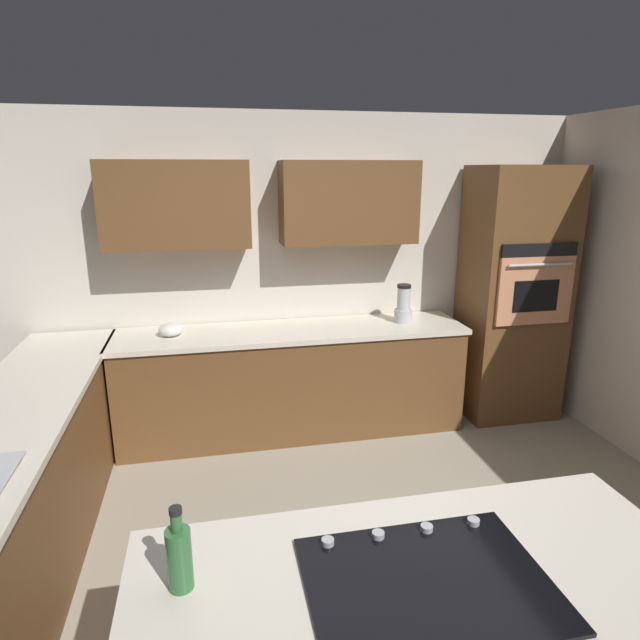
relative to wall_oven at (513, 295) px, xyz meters
The scene contains 12 objects.
ground_plane 2.75m from the wall_oven, 42.84° to the left, with size 14.00×14.00×0.00m, color #9E937F.
wall_back 1.97m from the wall_oven, ahead, with size 6.00×0.44×2.60m.
lower_cabinets_back 2.06m from the wall_oven, ahead, with size 2.80×0.60×0.86m, color brown.
countertop_back 1.96m from the wall_oven, ahead, with size 2.84×0.64×0.04m, color silver.
lower_cabinets_side 3.91m from the wall_oven, 17.62° to the left, with size 0.60×2.90×0.86m, color brown.
countertop_side 3.86m from the wall_oven, 17.62° to the left, with size 0.64×2.94×0.04m, color silver.
island_top 3.45m from the wall_oven, 55.22° to the left, with size 1.89×0.92×0.04m, color silver.
wall_oven is the anchor object (origin of this frame).
cooktop 3.44m from the wall_oven, 55.17° to the left, with size 0.76×0.56×0.03m.
blender 1.00m from the wall_oven, ahead, with size 0.15×0.15×0.32m.
mixing_bowl 2.90m from the wall_oven, ahead, with size 0.19×0.19×0.10m, color white.
oil_bottle 3.82m from the wall_oven, 44.60° to the left, with size 0.08×0.08×0.28m.
Camera 1 is at (0.73, 2.40, 2.15)m, focal length 30.14 mm.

